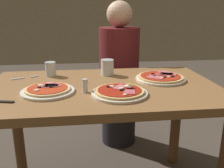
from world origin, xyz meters
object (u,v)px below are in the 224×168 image
at_px(pizza_across_left, 160,78).
at_px(salt_shaker, 85,86).
at_px(pizza_across_right, 48,90).
at_px(water_glass_near, 107,68).
at_px(fork, 23,78).
at_px(pizza_foreground, 120,92).
at_px(diner_person, 119,79).
at_px(dining_table, 103,106).
at_px(water_glass_far, 51,70).

distance_m(pizza_across_left, salt_shaker, 0.47).
relative_size(pizza_across_right, salt_shaker, 3.88).
xyz_separation_m(water_glass_near, fork, (-0.50, -0.02, -0.04)).
height_order(pizza_foreground, diner_person, diner_person).
bearing_deg(salt_shaker, pizza_foreground, -17.76).
bearing_deg(dining_table, pizza_across_left, 11.92).
relative_size(water_glass_far, diner_person, 0.07).
distance_m(dining_table, fork, 0.51).
xyz_separation_m(pizza_across_right, diner_person, (0.47, 0.76, -0.18)).
distance_m(water_glass_near, salt_shaker, 0.35).
bearing_deg(dining_table, water_glass_near, 77.89).
bearing_deg(pizza_foreground, diner_person, 81.64).
relative_size(water_glass_near, water_glass_far, 1.11).
bearing_deg(pizza_foreground, water_glass_near, 93.30).
height_order(water_glass_far, salt_shaker, water_glass_far).
bearing_deg(pizza_across_left, pizza_across_right, -165.97).
height_order(dining_table, water_glass_far, water_glass_far).
distance_m(pizza_across_left, pizza_across_right, 0.64).
height_order(dining_table, diner_person, diner_person).
height_order(dining_table, water_glass_near, water_glass_near).
distance_m(dining_table, pizza_across_left, 0.37).
height_order(dining_table, pizza_across_left, pizza_across_left).
height_order(fork, salt_shaker, salt_shaker).
bearing_deg(pizza_across_right, salt_shaker, -6.04).
bearing_deg(dining_table, diner_person, 74.38).
bearing_deg(water_glass_near, fork, -177.79).
xyz_separation_m(water_glass_near, diner_person, (0.14, 0.46, -0.21)).
xyz_separation_m(pizza_foreground, water_glass_far, (-0.36, 0.39, 0.03)).
bearing_deg(fork, salt_shaker, -39.40).
xyz_separation_m(pizza_across_left, diner_person, (-0.15, 0.61, -0.18)).
bearing_deg(dining_table, pizza_across_right, -163.43).
bearing_deg(pizza_across_right, water_glass_near, 42.55).
distance_m(pizza_foreground, salt_shaker, 0.17).
bearing_deg(water_glass_near, salt_shaker, -114.18).
bearing_deg(pizza_across_left, diner_person, 103.87).
relative_size(pizza_foreground, water_glass_near, 2.79).
height_order(water_glass_near, water_glass_far, water_glass_near).
distance_m(water_glass_near, diner_person, 0.53).
bearing_deg(dining_table, salt_shaker, -133.32).
distance_m(dining_table, water_glass_far, 0.41).
bearing_deg(salt_shaker, diner_person, 69.89).
relative_size(dining_table, diner_person, 1.05).
distance_m(salt_shaker, diner_person, 0.85).
relative_size(fork, diner_person, 0.13).
distance_m(pizza_foreground, water_glass_near, 0.37).
xyz_separation_m(water_glass_near, salt_shaker, (-0.14, -0.32, -0.01)).
bearing_deg(pizza_across_left, water_glass_near, 154.05).
height_order(fork, diner_person, diner_person).
height_order(pizza_across_left, water_glass_far, water_glass_far).
bearing_deg(salt_shaker, water_glass_near, 65.82).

